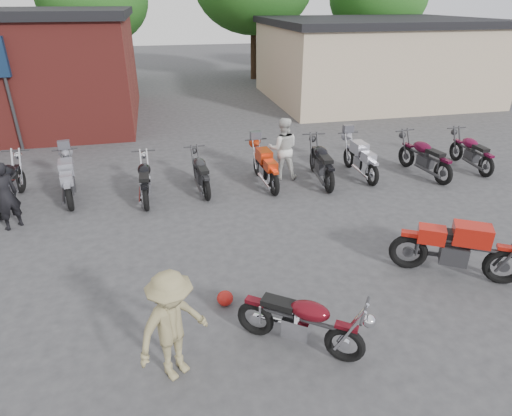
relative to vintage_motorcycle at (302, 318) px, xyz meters
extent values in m
plane|color=#353538|center=(0.39, 0.87, -0.54)|extent=(90.00, 90.00, 0.00)
cube|color=tan|center=(8.89, 15.87, 1.21)|extent=(10.00, 8.00, 3.50)
ellipsoid|color=#A31611|center=(-0.92, 1.22, -0.41)|extent=(0.33, 0.33, 0.25)
imported|color=black|center=(-5.12, 4.93, 0.23)|extent=(0.67, 0.65, 1.55)
imported|color=silver|center=(1.57, 6.44, 0.33)|extent=(0.97, 0.83, 1.73)
imported|color=#8D8257|center=(-1.79, -0.08, 0.28)|extent=(1.22, 1.09, 1.64)
camera|label=1|loc=(-1.69, -4.49, 4.10)|focal=30.00mm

